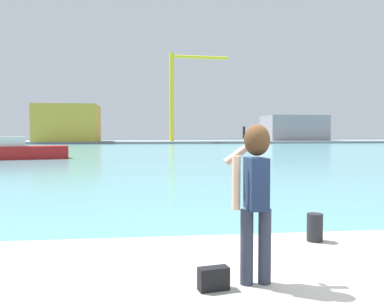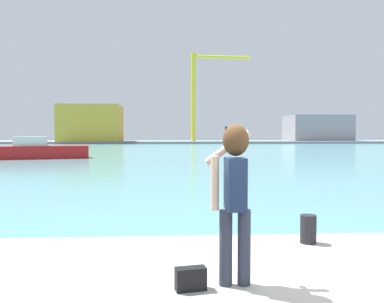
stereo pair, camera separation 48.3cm
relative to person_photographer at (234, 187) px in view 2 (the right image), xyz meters
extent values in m
plane|color=#334751|center=(0.84, 50.13, -1.75)|extent=(220.00, 220.00, 0.00)
cube|color=#599EA8|center=(0.84, 52.13, -1.74)|extent=(140.00, 100.00, 0.02)
cube|color=gray|center=(0.84, 92.13, -1.50)|extent=(140.00, 20.00, 0.50)
cylinder|color=#2D3342|center=(-0.09, 0.00, -0.66)|extent=(0.14, 0.14, 0.82)
cylinder|color=#2D3342|center=(0.11, 0.00, -0.66)|extent=(0.14, 0.14, 0.82)
cube|color=#1E2D4C|center=(0.01, 0.00, 0.03)|extent=(0.20, 0.34, 0.56)
sphere|color=#E0B293|center=(0.01, 0.00, 0.49)|extent=(0.22, 0.22, 0.22)
ellipsoid|color=#472D19|center=(0.01, -0.02, 0.50)|extent=(0.28, 0.26, 0.34)
cylinder|color=#E0B293|center=(-0.21, 0.00, 0.04)|extent=(0.09, 0.09, 0.58)
cylinder|color=#E0B293|center=(-0.04, 0.22, 0.41)|extent=(0.52, 0.09, 0.40)
cube|color=black|center=(-0.04, 0.34, 0.58)|extent=(0.01, 0.07, 0.14)
cube|color=black|center=(-0.47, -0.12, -0.95)|extent=(0.34, 0.20, 0.24)
cylinder|color=black|center=(1.38, 1.58, -0.85)|extent=(0.24, 0.24, 0.42)
cube|color=#B21919|center=(-12.13, 33.10, -1.16)|extent=(8.35, 4.43, 1.15)
cube|color=silver|center=(-13.09, 32.85, -0.16)|extent=(3.17, 2.53, 0.85)
cube|color=gold|center=(-18.01, 87.73, 2.76)|extent=(13.21, 11.09, 8.02)
cube|color=gray|center=(35.66, 92.70, 1.80)|extent=(14.28, 10.86, 6.11)
cylinder|color=yellow|center=(4.96, 87.35, 8.69)|extent=(1.00, 1.00, 19.89)
cylinder|color=yellow|center=(11.46, 87.83, 17.83)|extent=(13.06, 1.66, 0.70)
camera|label=1|loc=(-1.18, -4.23, 0.58)|focal=37.82mm
camera|label=2|loc=(-0.70, -4.27, 0.58)|focal=37.82mm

